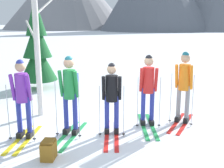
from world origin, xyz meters
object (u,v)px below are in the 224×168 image
at_px(skier_in_black, 112,96).
at_px(skier_in_green, 70,91).
at_px(birch_tree_tall, 37,46).
at_px(backpack_on_snow_front, 49,150).
at_px(skier_in_purple, 22,96).
at_px(skier_in_orange, 184,84).
at_px(skier_in_red, 148,87).
at_px(pine_tree_mid, 37,48).

bearing_deg(skier_in_black, skier_in_green, -172.71).
bearing_deg(birch_tree_tall, skier_in_green, -46.17).
height_order(skier_in_green, backpack_on_snow_front, skier_in_green).
height_order(skier_in_purple, backpack_on_snow_front, skier_in_purple).
bearing_deg(skier_in_orange, backpack_on_snow_front, -141.34).
height_order(skier_in_black, skier_in_red, skier_in_red).
bearing_deg(skier_in_black, skier_in_purple, -166.92).
xyz_separation_m(skier_in_orange, birch_tree_tall, (-3.84, 0.21, 0.90)).
relative_size(pine_tree_mid, backpack_on_snow_front, 9.09).
height_order(skier_in_red, skier_in_orange, skier_in_orange).
xyz_separation_m(birch_tree_tall, backpack_on_snow_front, (1.05, -2.44, -1.74)).
xyz_separation_m(skier_in_black, backpack_on_snow_front, (-1.06, -1.33, -0.71)).
bearing_deg(backpack_on_snow_front, skier_in_red, 45.91).
relative_size(skier_in_green, backpack_on_snow_front, 4.80).
relative_size(skier_in_orange, birch_tree_tall, 0.48).
bearing_deg(skier_in_orange, pine_tree_mid, 147.15).
bearing_deg(skier_in_red, pine_tree_mid, 139.52).
distance_m(pine_tree_mid, backpack_on_snow_front, 6.07).
bearing_deg(skier_in_black, skier_in_orange, 27.55).
relative_size(skier_in_red, birch_tree_tall, 0.47).
distance_m(pine_tree_mid, birch_tree_tall, 3.27).
height_order(skier_in_red, backpack_on_snow_front, skier_in_red).
bearing_deg(skier_in_orange, skier_in_red, -162.84).
height_order(skier_in_purple, skier_in_orange, skier_in_orange).
bearing_deg(backpack_on_snow_front, skier_in_purple, 133.74).
height_order(skier_in_purple, pine_tree_mid, pine_tree_mid).
distance_m(skier_in_purple, birch_tree_tall, 1.83).
height_order(skier_in_green, skier_in_red, skier_in_green).
xyz_separation_m(skier_in_red, birch_tree_tall, (-2.94, 0.48, 0.95)).
relative_size(skier_in_black, skier_in_red, 1.00).
height_order(skier_in_purple, skier_in_black, skier_in_purple).
bearing_deg(backpack_on_snow_front, birch_tree_tall, 113.28).
distance_m(skier_in_black, skier_in_orange, 1.96).
xyz_separation_m(skier_in_purple, skier_in_green, (0.98, 0.32, 0.06)).
bearing_deg(skier_in_green, birch_tree_tall, 133.83).
bearing_deg(skier_in_purple, skier_in_black, 13.08).
distance_m(skier_in_purple, backpack_on_snow_front, 1.46).
distance_m(skier_in_orange, pine_tree_mid, 6.00).
relative_size(skier_in_purple, backpack_on_snow_front, 4.67).
relative_size(skier_in_black, skier_in_orange, 0.97).
bearing_deg(pine_tree_mid, birch_tree_tall, -68.79).
height_order(skier_in_red, birch_tree_tall, birch_tree_tall).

